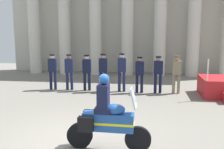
{
  "coord_description": "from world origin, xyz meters",
  "views": [
    {
      "loc": [
        1.73,
        -6.76,
        3.04
      ],
      "look_at": [
        0.6,
        2.53,
        1.34
      ],
      "focal_mm": 44.11,
      "sensor_mm": 36.0,
      "label": 1
    }
  ],
  "objects_px": {
    "officer_in_row_1": "(69,69)",
    "officer_in_row_7": "(177,72)",
    "officer_in_row_0": "(53,69)",
    "officer_in_row_3": "(103,69)",
    "officer_in_row_2": "(87,70)",
    "officer_in_row_6": "(158,71)",
    "officer_in_row_5": "(140,72)",
    "motorcycle_with_rider": "(105,119)",
    "officer_in_row_4": "(122,69)"
  },
  "relations": [
    {
      "from": "officer_in_row_1",
      "to": "officer_in_row_7",
      "type": "height_order",
      "value": "officer_in_row_7"
    },
    {
      "from": "officer_in_row_1",
      "to": "officer_in_row_3",
      "type": "xyz_separation_m",
      "value": [
        1.62,
        -0.1,
        0.03
      ]
    },
    {
      "from": "officer_in_row_3",
      "to": "motorcycle_with_rider",
      "type": "bearing_deg",
      "value": 95.9
    },
    {
      "from": "officer_in_row_2",
      "to": "officer_in_row_4",
      "type": "distance_m",
      "value": 1.63
    },
    {
      "from": "officer_in_row_5",
      "to": "officer_in_row_2",
      "type": "bearing_deg",
      "value": -6.78
    },
    {
      "from": "officer_in_row_6",
      "to": "motorcycle_with_rider",
      "type": "relative_size",
      "value": 0.8
    },
    {
      "from": "officer_in_row_7",
      "to": "motorcycle_with_rider",
      "type": "bearing_deg",
      "value": 65.29
    },
    {
      "from": "officer_in_row_0",
      "to": "officer_in_row_6",
      "type": "bearing_deg",
      "value": 175.18
    },
    {
      "from": "officer_in_row_0",
      "to": "officer_in_row_6",
      "type": "height_order",
      "value": "officer_in_row_0"
    },
    {
      "from": "officer_in_row_2",
      "to": "officer_in_row_6",
      "type": "distance_m",
      "value": 3.27
    },
    {
      "from": "officer_in_row_7",
      "to": "motorcycle_with_rider",
      "type": "xyz_separation_m",
      "value": [
        -2.33,
        -5.95,
        -0.2
      ]
    },
    {
      "from": "officer_in_row_1",
      "to": "officer_in_row_6",
      "type": "bearing_deg",
      "value": 174.45
    },
    {
      "from": "officer_in_row_1",
      "to": "officer_in_row_2",
      "type": "xyz_separation_m",
      "value": [
        0.85,
        -0.01,
        -0.01
      ]
    },
    {
      "from": "officer_in_row_2",
      "to": "officer_in_row_6",
      "type": "bearing_deg",
      "value": 174.09
    },
    {
      "from": "officer_in_row_3",
      "to": "officer_in_row_6",
      "type": "relative_size",
      "value": 1.04
    },
    {
      "from": "officer_in_row_0",
      "to": "officer_in_row_7",
      "type": "relative_size",
      "value": 0.99
    },
    {
      "from": "officer_in_row_1",
      "to": "motorcycle_with_rider",
      "type": "relative_size",
      "value": 0.81
    },
    {
      "from": "officer_in_row_0",
      "to": "officer_in_row_7",
      "type": "distance_m",
      "value": 5.72
    },
    {
      "from": "officer_in_row_0",
      "to": "officer_in_row_3",
      "type": "distance_m",
      "value": 2.42
    },
    {
      "from": "officer_in_row_0",
      "to": "officer_in_row_2",
      "type": "distance_m",
      "value": 1.64
    },
    {
      "from": "officer_in_row_2",
      "to": "officer_in_row_0",
      "type": "bearing_deg",
      "value": -2.65
    },
    {
      "from": "officer_in_row_5",
      "to": "officer_in_row_7",
      "type": "bearing_deg",
      "value": 177.85
    },
    {
      "from": "officer_in_row_3",
      "to": "officer_in_row_7",
      "type": "xyz_separation_m",
      "value": [
        3.3,
        -0.02,
        -0.03
      ]
    },
    {
      "from": "officer_in_row_3",
      "to": "officer_in_row_2",
      "type": "bearing_deg",
      "value": -9.98
    },
    {
      "from": "officer_in_row_4",
      "to": "motorcycle_with_rider",
      "type": "height_order",
      "value": "motorcycle_with_rider"
    },
    {
      "from": "officer_in_row_0",
      "to": "officer_in_row_3",
      "type": "bearing_deg",
      "value": 174.98
    },
    {
      "from": "officer_in_row_1",
      "to": "officer_in_row_4",
      "type": "relative_size",
      "value": 0.96
    },
    {
      "from": "officer_in_row_1",
      "to": "officer_in_row_7",
      "type": "relative_size",
      "value": 1.0
    },
    {
      "from": "officer_in_row_6",
      "to": "officer_in_row_7",
      "type": "height_order",
      "value": "officer_in_row_7"
    },
    {
      "from": "officer_in_row_1",
      "to": "officer_in_row_6",
      "type": "distance_m",
      "value": 4.12
    },
    {
      "from": "officer_in_row_4",
      "to": "officer_in_row_6",
      "type": "height_order",
      "value": "officer_in_row_4"
    },
    {
      "from": "officer_in_row_5",
      "to": "officer_in_row_3",
      "type": "bearing_deg",
      "value": -5.28
    },
    {
      "from": "officer_in_row_2",
      "to": "officer_in_row_3",
      "type": "height_order",
      "value": "officer_in_row_3"
    },
    {
      "from": "officer_in_row_0",
      "to": "officer_in_row_2",
      "type": "height_order",
      "value": "officer_in_row_0"
    },
    {
      "from": "officer_in_row_1",
      "to": "officer_in_row_2",
      "type": "relative_size",
      "value": 1.01
    },
    {
      "from": "officer_in_row_0",
      "to": "officer_in_row_5",
      "type": "distance_m",
      "value": 4.08
    },
    {
      "from": "officer_in_row_3",
      "to": "officer_in_row_4",
      "type": "height_order",
      "value": "officer_in_row_4"
    },
    {
      "from": "officer_in_row_4",
      "to": "officer_in_row_2",
      "type": "bearing_deg",
      "value": -3.77
    },
    {
      "from": "officer_in_row_0",
      "to": "motorcycle_with_rider",
      "type": "height_order",
      "value": "motorcycle_with_rider"
    },
    {
      "from": "officer_in_row_3",
      "to": "officer_in_row_6",
      "type": "distance_m",
      "value": 2.49
    },
    {
      "from": "officer_in_row_3",
      "to": "officer_in_row_4",
      "type": "bearing_deg",
      "value": -178.07
    },
    {
      "from": "officer_in_row_5",
      "to": "officer_in_row_6",
      "type": "relative_size",
      "value": 0.98
    },
    {
      "from": "officer_in_row_0",
      "to": "motorcycle_with_rider",
      "type": "bearing_deg",
      "value": 115.95
    },
    {
      "from": "officer_in_row_0",
      "to": "officer_in_row_7",
      "type": "bearing_deg",
      "value": 175.72
    },
    {
      "from": "officer_in_row_7",
      "to": "officer_in_row_4",
      "type": "bearing_deg",
      "value": -5.7
    },
    {
      "from": "officer_in_row_5",
      "to": "motorcycle_with_rider",
      "type": "xyz_separation_m",
      "value": [
        -0.69,
        -5.91,
        -0.17
      ]
    },
    {
      "from": "officer_in_row_0",
      "to": "officer_in_row_6",
      "type": "relative_size",
      "value": 1.0
    },
    {
      "from": "officer_in_row_0",
      "to": "motorcycle_with_rider",
      "type": "relative_size",
      "value": 0.8
    },
    {
      "from": "officer_in_row_1",
      "to": "motorcycle_with_rider",
      "type": "bearing_deg",
      "value": 109.8
    },
    {
      "from": "officer_in_row_0",
      "to": "motorcycle_with_rider",
      "type": "xyz_separation_m",
      "value": [
        3.39,
        -6.04,
        -0.2
      ]
    }
  ]
}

